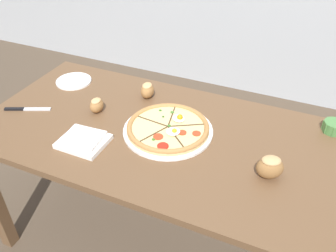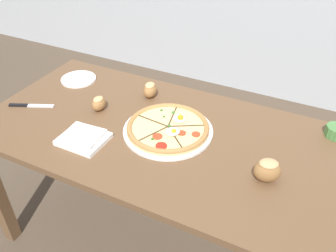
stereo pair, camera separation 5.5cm
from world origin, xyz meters
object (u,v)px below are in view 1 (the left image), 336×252
object	(u,v)px
dining_table	(157,148)
knife_main	(27,109)
bread_piece_far	(147,90)
napkin_folded	(83,140)
ramekin_bowl	(334,127)
side_saucer	(74,81)
bread_piece_near	(270,167)
bread_piece_mid	(97,105)
pizza	(168,128)

from	to	relation	value
dining_table	knife_main	world-z (taller)	knife_main
dining_table	bread_piece_far	xyz separation A→B (m)	(-0.16, 0.23, 0.13)
dining_table	napkin_folded	size ratio (longest dim) A/B	8.21
ramekin_bowl	bread_piece_far	size ratio (longest dim) A/B	0.99
bread_piece_far	side_saucer	bearing A→B (deg)	-177.33
bread_piece_near	side_saucer	size ratio (longest dim) A/B	0.66
bread_piece_near	bread_piece_far	bearing A→B (deg)	153.86
bread_piece_mid	side_saucer	distance (m)	0.32
bread_piece_mid	knife_main	xyz separation A→B (m)	(-0.31, -0.12, -0.03)
dining_table	pizza	distance (m)	0.12
bread_piece_near	knife_main	distance (m)	1.10
pizza	napkin_folded	xyz separation A→B (m)	(-0.28, -0.21, -0.00)
bread_piece_near	pizza	bearing A→B (deg)	167.21
bread_piece_near	knife_main	world-z (taller)	bread_piece_near
ramekin_bowl	pizza	bearing A→B (deg)	-156.06
bread_piece_mid	side_saucer	xyz separation A→B (m)	(-0.26, 0.19, -0.03)
dining_table	bread_piece_near	world-z (taller)	bread_piece_near
pizza	bread_piece_far	xyz separation A→B (m)	(-0.20, 0.22, 0.02)
bread_piece_far	dining_table	bearing A→B (deg)	-56.16
side_saucer	knife_main	bearing A→B (deg)	-97.70
dining_table	bread_piece_near	distance (m)	0.51
bread_piece_mid	side_saucer	size ratio (longest dim) A/B	0.41
ramekin_bowl	bread_piece_far	bearing A→B (deg)	-175.47
dining_table	pizza	size ratio (longest dim) A/B	4.04
bread_piece_far	side_saucer	xyz separation A→B (m)	(-0.42, -0.02, -0.03)
bread_piece_mid	bread_piece_far	distance (m)	0.26
bread_piece_near	knife_main	size ratio (longest dim) A/B	0.60
napkin_folded	bread_piece_near	distance (m)	0.73
dining_table	bread_piece_near	xyz separation A→B (m)	(0.49, -0.08, 0.14)
knife_main	side_saucer	size ratio (longest dim) A/B	1.11
pizza	dining_table	bearing A→B (deg)	-160.99
napkin_folded	bread_piece_mid	bearing A→B (deg)	109.26
bread_piece_far	bread_piece_mid	bearing A→B (deg)	-127.04
ramekin_bowl	bread_piece_near	world-z (taller)	bread_piece_near
dining_table	pizza	world-z (taller)	pizza
pizza	bread_piece_near	size ratio (longest dim) A/B	3.16
napkin_folded	side_saucer	bearing A→B (deg)	130.06
pizza	napkin_folded	bearing A→B (deg)	-143.44
bread_piece_mid	knife_main	distance (m)	0.33
bread_piece_near	ramekin_bowl	bearing A→B (deg)	62.70
bread_piece_far	pizza	bearing A→B (deg)	-46.63
ramekin_bowl	bread_piece_near	xyz separation A→B (m)	(-0.20, -0.38, 0.02)
pizza	knife_main	size ratio (longest dim) A/B	1.89
pizza	bread_piece_near	distance (m)	0.45
dining_table	ramekin_bowl	distance (m)	0.76
pizza	ramekin_bowl	distance (m)	0.70
ramekin_bowl	bread_piece_near	distance (m)	0.43
dining_table	bread_piece_mid	world-z (taller)	bread_piece_mid
napkin_folded	knife_main	bearing A→B (deg)	165.19
pizza	bread_piece_mid	bearing A→B (deg)	178.27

